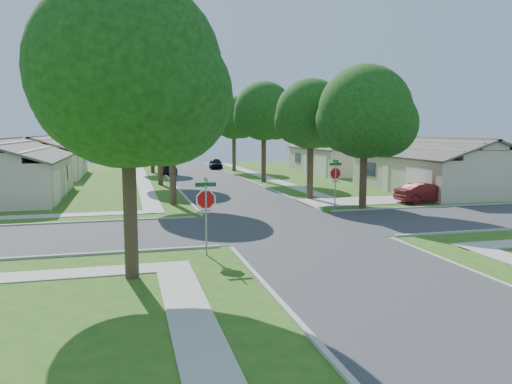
{
  "coord_description": "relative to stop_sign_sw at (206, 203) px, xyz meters",
  "views": [
    {
      "loc": [
        -7.58,
        -23.25,
        4.75
      ],
      "look_at": [
        -1.16,
        1.36,
        1.6
      ],
      "focal_mm": 35.0,
      "sensor_mm": 36.0,
      "label": 1
    }
  ],
  "objects": [
    {
      "name": "ground",
      "position": [
        4.7,
        4.7,
        -2.03
      ],
      "size": [
        100.0,
        100.0,
        0.0
      ],
      "primitive_type": "plane",
      "color": "#285B19",
      "rests_on": "ground"
    },
    {
      "name": "road_ns",
      "position": [
        4.7,
        4.7,
        -2.03
      ],
      "size": [
        7.0,
        100.0,
        0.02
      ],
      "primitive_type": "cube",
      "color": "#333335",
      "rests_on": "ground"
    },
    {
      "name": "sidewalk_ne",
      "position": [
        10.8,
        30.7,
        -2.01
      ],
      "size": [
        1.2,
        40.0,
        0.04
      ],
      "primitive_type": "cube",
      "color": "#9E9B91",
      "rests_on": "ground"
    },
    {
      "name": "sidewalk_nw",
      "position": [
        -1.4,
        30.7,
        -2.01
      ],
      "size": [
        1.2,
        40.0,
        0.04
      ],
      "primitive_type": "cube",
      "color": "#9E9B91",
      "rests_on": "ground"
    },
    {
      "name": "driveway",
      "position": [
        12.6,
        11.8,
        -2.01
      ],
      "size": [
        8.8,
        3.6,
        0.05
      ],
      "primitive_type": "cube",
      "color": "#9E9B91",
      "rests_on": "ground"
    },
    {
      "name": "stop_sign_sw",
      "position": [
        0.0,
        0.0,
        0.0
      ],
      "size": [
        1.05,
        0.8,
        2.98
      ],
      "color": "gray",
      "rests_on": "ground"
    },
    {
      "name": "stop_sign_ne",
      "position": [
        9.4,
        9.4,
        0.0
      ],
      "size": [
        1.05,
        0.8,
        2.98
      ],
      "color": "gray",
      "rests_on": "ground"
    },
    {
      "name": "tree_e_near",
      "position": [
        9.45,
        13.71,
        3.61
      ],
      "size": [
        4.97,
        4.8,
        8.28
      ],
      "color": "#38281C",
      "rests_on": "ground"
    },
    {
      "name": "tree_e_mid",
      "position": [
        9.46,
        25.71,
        4.22
      ],
      "size": [
        5.59,
        5.4,
        9.21
      ],
      "color": "#38281C",
      "rests_on": "ground"
    },
    {
      "name": "tree_e_far",
      "position": [
        9.45,
        38.71,
        3.95
      ],
      "size": [
        5.17,
        5.0,
        8.72
      ],
      "color": "#38281C",
      "rests_on": "ground"
    },
    {
      "name": "tree_w_near",
      "position": [
        0.06,
        13.71,
        4.08
      ],
      "size": [
        5.38,
        5.2,
        8.97
      ],
      "color": "#38281C",
      "rests_on": "ground"
    },
    {
      "name": "tree_w_mid",
      "position": [
        0.06,
        25.71,
        4.46
      ],
      "size": [
        5.8,
        5.6,
        9.56
      ],
      "color": "#38281C",
      "rests_on": "ground"
    },
    {
      "name": "tree_w_far",
      "position": [
        0.05,
        38.71,
        3.48
      ],
      "size": [
        4.76,
        4.6,
        8.04
      ],
      "color": "#38281C",
      "rests_on": "ground"
    },
    {
      "name": "tree_sw_corner",
      "position": [
        -2.74,
        -2.29,
        4.23
      ],
      "size": [
        6.21,
        6.0,
        9.55
      ],
      "color": "#38281C",
      "rests_on": "ground"
    },
    {
      "name": "tree_ne_corner",
      "position": [
        11.06,
        8.91,
        3.56
      ],
      "size": [
        5.8,
        5.6,
        8.66
      ],
      "color": "#38281C",
      "rests_on": "ground"
    },
    {
      "name": "house_ne_near",
      "position": [
        20.69,
        15.7,
        -0.51
      ],
      "size": [
        8.42,
        13.6,
        4.23
      ],
      "color": "#B3A58E",
      "rests_on": "ground"
    },
    {
      "name": "house_ne_far",
      "position": [
        20.69,
        33.7,
        -0.51
      ],
      "size": [
        8.42,
        13.6,
        4.23
      ],
      "color": "#B3A58E",
      "rests_on": "ground"
    },
    {
      "name": "house_nw_near",
      "position": [
        -11.29,
        19.7,
        -0.51
      ],
      "size": [
        8.42,
        13.6,
        4.23
      ],
      "color": "#B3A58E",
      "rests_on": "ground"
    },
    {
      "name": "house_nw_far",
      "position": [
        -11.29,
        36.7,
        -0.51
      ],
      "size": [
        8.42,
        13.6,
        4.23
      ],
      "color": "#B3A58E",
      "rests_on": "ground"
    },
    {
      "name": "car_driveway",
      "position": [
        16.2,
        10.2,
        -1.37
      ],
      "size": [
        4.08,
        1.57,
        1.33
      ],
      "primitive_type": "imported",
      "rotation": [
        0.0,
        0.0,
        1.61
      ],
      "color": "#541114",
      "rests_on": "ground"
    },
    {
      "name": "car_curb_east",
      "position": [
        7.9,
        42.61,
        -1.37
      ],
      "size": [
        1.98,
        4.01,
        1.31
      ],
      "primitive_type": "imported",
      "rotation": [
        0.0,
        0.0,
        -0.11
      ],
      "color": "black",
      "rests_on": "ground"
    },
    {
      "name": "car_curb_west",
      "position": [
        1.5,
        36.61,
        -1.41
      ],
      "size": [
        1.97,
        4.36,
        1.24
      ],
      "primitive_type": "imported",
      "rotation": [
        0.0,
        0.0,
        3.2
      ],
      "color": "black",
      "rests_on": "ground"
    }
  ]
}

